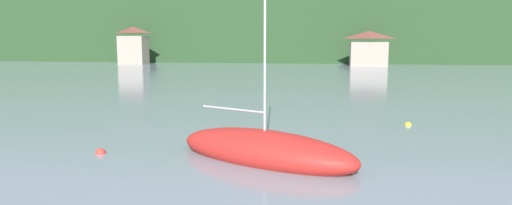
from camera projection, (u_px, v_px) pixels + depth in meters
name	position (u px, v px, depth m)	size (l,w,h in m)	color
wooded_hillside	(217.00, 25.00, 116.65)	(352.00, 48.43, 54.52)	#264223
shore_building_west	(133.00, 46.00, 84.88)	(5.25, 3.78, 7.23)	gray
shore_building_westcentral	(369.00, 49.00, 78.61)	(6.76, 4.14, 6.30)	gray
sailboat_mid_1	(265.00, 151.00, 17.51)	(8.35, 5.70, 10.44)	red
mooring_buoy_near	(101.00, 153.00, 18.59)	(0.44, 0.44, 0.44)	red
mooring_buoy_mid	(408.00, 125.00, 24.64)	(0.38, 0.38, 0.38)	yellow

